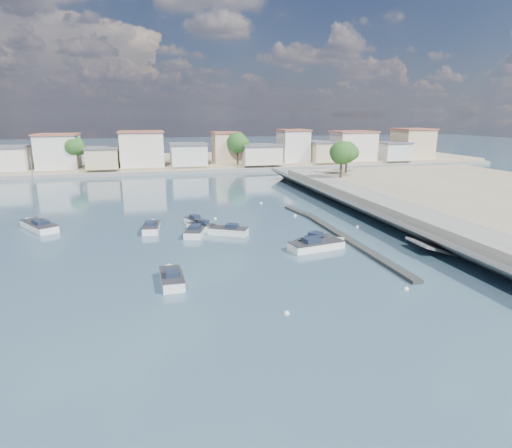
{
  "coord_description": "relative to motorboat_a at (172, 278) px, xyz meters",
  "views": [
    {
      "loc": [
        -13.89,
        -31.4,
        13.49
      ],
      "look_at": [
        -2.3,
        14.39,
        1.4
      ],
      "focal_mm": 30.0,
      "sensor_mm": 36.0,
      "label": 1
    }
  ],
  "objects": [
    {
      "name": "sailboat",
      "position": [
        -14.73,
        21.47,
        0.03
      ],
      "size": [
        5.39,
        6.78,
        9.0
      ],
      "color": "white",
      "rests_on": "ground"
    },
    {
      "name": "shore_trees",
      "position": [
        20.89,
        65.68,
        5.84
      ],
      "size": [
        74.56,
        38.32,
        7.92
      ],
      "color": "#38281E",
      "rests_on": "ground"
    },
    {
      "name": "motorboat_e",
      "position": [
        -1.33,
        17.31,
        -0.0
      ],
      "size": [
        2.25,
        5.09,
        1.48
      ],
      "color": "white",
      "rests_on": "ground"
    },
    {
      "name": "seawall_walkway",
      "position": [
        31.04,
        10.56,
        0.52
      ],
      "size": [
        5.0,
        90.0,
        1.8
      ],
      "primitive_type": "cube",
      "color": "slate",
      "rests_on": "ground"
    },
    {
      "name": "motorboat_g",
      "position": [
        4.27,
        18.23,
        0.0
      ],
      "size": [
        2.98,
        4.34,
        1.48
      ],
      "color": "white",
      "rests_on": "ground"
    },
    {
      "name": "far_town",
      "position": [
        23.26,
        74.48,
        4.56
      ],
      "size": [
        113.01,
        12.8,
        8.35
      ],
      "color": "beige",
      "rests_on": "far_shore_land"
    },
    {
      "name": "motorboat_h",
      "position": [
        15.35,
        5.63,
        -0.0
      ],
      "size": [
        6.5,
        3.3,
        1.48
      ],
      "color": "white",
      "rests_on": "ground"
    },
    {
      "name": "mooring_buoys",
      "position": [
        14.83,
        11.55,
        -0.33
      ],
      "size": [
        16.73,
        37.97,
        0.41
      ],
      "color": "white",
      "rests_on": "ground"
    },
    {
      "name": "breakwater",
      "position": [
        19.45,
        10.25,
        -0.21
      ],
      "size": [
        2.0,
        31.02,
        0.35
      ],
      "color": "black",
      "rests_on": "ground"
    },
    {
      "name": "motorboat_d",
      "position": [
        15.12,
        7.02,
        -0.0
      ],
      "size": [
        4.56,
        3.94,
        1.48
      ],
      "color": "white",
      "rests_on": "ground"
    },
    {
      "name": "far_shore_land",
      "position": [
        12.54,
        89.56,
        0.32
      ],
      "size": [
        160.0,
        40.0,
        1.4
      ],
      "primitive_type": "cube",
      "color": "gray",
      "rests_on": "ground"
    },
    {
      "name": "motorboat_b",
      "position": [
        3.71,
        14.45,
        -0.0
      ],
      "size": [
        3.28,
        5.31,
        1.48
      ],
      "color": "white",
      "rests_on": "ground"
    },
    {
      "name": "far_shore_quay",
      "position": [
        12.54,
        68.56,
        0.02
      ],
      "size": [
        160.0,
        2.5,
        0.8
      ],
      "primitive_type": "cube",
      "color": "slate",
      "rests_on": "ground"
    },
    {
      "name": "motorboat_c",
      "position": [
        7.08,
        13.45,
        0.0
      ],
      "size": [
        4.81,
        3.67,
        1.48
      ],
      "color": "white",
      "rests_on": "ground"
    },
    {
      "name": "motorboat_f",
      "position": [
        4.37,
        16.2,
        -0.0
      ],
      "size": [
        3.46,
        3.65,
        1.48
      ],
      "color": "white",
      "rests_on": "ground"
    },
    {
      "name": "motorboat_a",
      "position": [
        0.0,
        0.0,
        0.0
      ],
      "size": [
        1.89,
        4.93,
        1.48
      ],
      "color": "white",
      "rests_on": "ground"
    },
    {
      "name": "ground",
      "position": [
        12.54,
        37.56,
        -0.38
      ],
      "size": [
        400.0,
        400.0,
        0.0
      ],
      "primitive_type": "plane",
      "color": "#283C50",
      "rests_on": "ground"
    }
  ]
}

